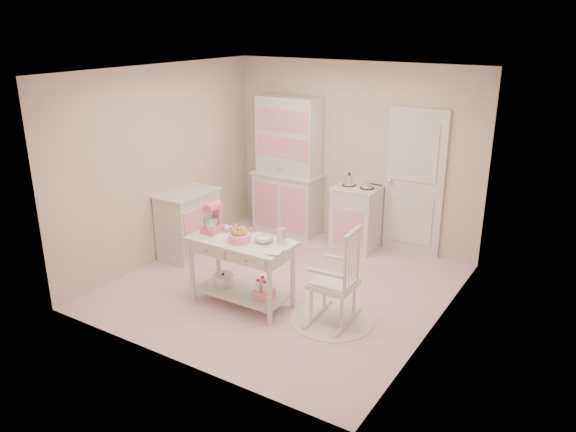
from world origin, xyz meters
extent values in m
plane|color=#CC8091|center=(0.00, 0.00, 0.00)|extent=(3.80, 3.80, 0.00)
cube|color=white|center=(0.00, 0.00, 2.60)|extent=(3.80, 3.80, 0.04)
cube|color=beige|center=(0.00, 1.90, 1.30)|extent=(3.80, 0.04, 2.60)
cube|color=beige|center=(0.00, -1.90, 1.30)|extent=(3.80, 0.04, 2.60)
cube|color=beige|center=(-1.90, 0.00, 1.30)|extent=(0.04, 3.80, 2.60)
cube|color=beige|center=(1.90, 0.00, 1.30)|extent=(0.04, 3.80, 2.60)
cube|color=white|center=(0.95, 1.87, 1.02)|extent=(0.82, 0.05, 2.04)
cube|color=white|center=(-0.97, 1.66, 1.04)|extent=(1.06, 0.50, 2.08)
cube|color=white|center=(0.23, 1.61, 0.46)|extent=(0.62, 0.57, 0.92)
cube|color=white|center=(-1.63, 0.14, 0.46)|extent=(0.54, 0.84, 0.92)
cylinder|color=white|center=(0.92, -0.42, 0.01)|extent=(0.92, 0.92, 0.01)
cube|color=white|center=(0.92, -0.42, 0.55)|extent=(0.52, 0.75, 1.10)
cube|color=white|center=(-0.15, -0.62, 0.40)|extent=(1.20, 0.60, 0.80)
cube|color=#EE647F|center=(-0.57, -0.60, 0.97)|extent=(0.22, 0.29, 0.34)
cube|color=silver|center=(-0.30, -0.44, 0.81)|extent=(0.34, 0.24, 0.02)
cylinder|color=pink|center=(-0.13, -0.67, 0.85)|extent=(0.25, 0.25, 0.09)
imported|color=silver|center=(0.11, -0.54, 0.83)|extent=(0.22, 0.22, 0.07)
cylinder|color=silver|center=(0.29, -0.46, 0.89)|extent=(0.10, 0.10, 0.17)
imported|color=silver|center=(0.30, -0.74, 0.81)|extent=(0.20, 0.24, 0.02)
camera|label=1|loc=(3.39, -5.28, 3.14)|focal=35.00mm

